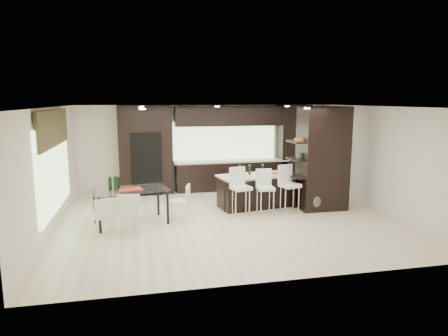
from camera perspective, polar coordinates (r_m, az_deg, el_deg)
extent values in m
plane|color=beige|center=(9.83, 0.73, -7.21)|extent=(8.00, 8.00, 0.00)
cube|color=silver|center=(12.93, -2.68, 3.00)|extent=(8.00, 0.02, 2.70)
cube|color=silver|center=(9.49, -23.52, -0.26)|extent=(0.02, 7.00, 2.70)
cube|color=silver|center=(11.10, 21.33, 1.23)|extent=(0.02, 7.00, 2.70)
cube|color=white|center=(9.40, 0.77, 8.74)|extent=(8.00, 7.00, 0.02)
cube|color=#B2D199|center=(9.68, -23.06, -0.05)|extent=(0.04, 3.20, 1.90)
cube|color=#B2D199|center=(12.98, -0.03, 3.93)|extent=(3.40, 0.04, 1.20)
cube|color=brown|center=(9.57, -23.24, 5.27)|extent=(0.08, 3.00, 0.80)
cube|color=white|center=(9.65, 0.44, 8.64)|extent=(4.00, 3.00, 0.02)
cube|color=black|center=(12.70, -0.20, 2.89)|extent=(6.80, 0.68, 2.70)
cube|color=black|center=(12.44, -11.04, 0.71)|extent=(0.90, 0.68, 1.90)
cube|color=black|center=(10.76, 13.91, 1.36)|extent=(1.20, 0.80, 2.70)
cube|color=black|center=(10.83, 4.71, -3.26)|extent=(2.21, 1.23, 0.87)
cube|color=white|center=(9.94, 2.43, -4.11)|extent=(0.53, 0.53, 0.97)
cube|color=white|center=(10.13, 5.93, -4.05)|extent=(0.42, 0.42, 0.92)
cube|color=white|center=(10.32, 9.35, -3.67)|extent=(0.55, 0.55, 0.99)
cube|color=black|center=(11.35, 5.60, -3.71)|extent=(1.30, 0.82, 0.47)
cube|color=white|center=(9.58, -13.13, -5.40)|extent=(1.86, 1.31, 0.81)
cube|color=white|center=(8.81, -13.23, -6.56)|extent=(0.52, 0.52, 0.86)
cube|color=white|center=(8.87, -16.64, -6.86)|extent=(0.48, 0.48, 0.78)
cube|color=white|center=(9.62, -6.30, -5.17)|extent=(0.53, 0.53, 0.80)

